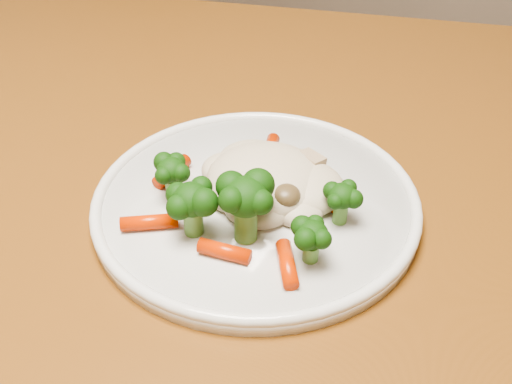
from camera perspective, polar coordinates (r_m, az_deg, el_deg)
dining_table at (r=0.61m, az=5.80°, el=-7.88°), size 1.52×1.27×0.75m
plate at (r=0.54m, az=0.00°, el=-1.15°), size 0.27×0.27×0.01m
meal at (r=0.52m, az=0.00°, el=0.52°), size 0.18×0.18×0.05m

